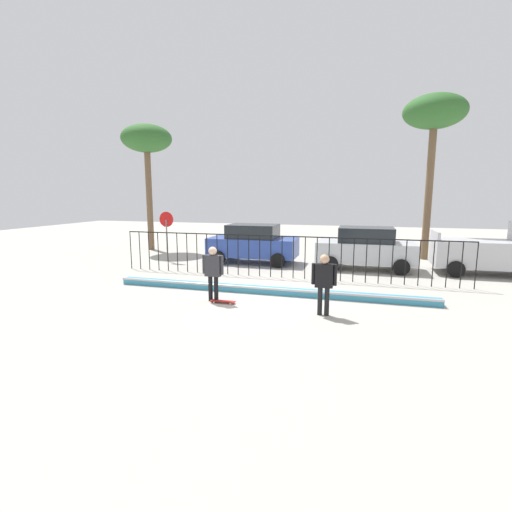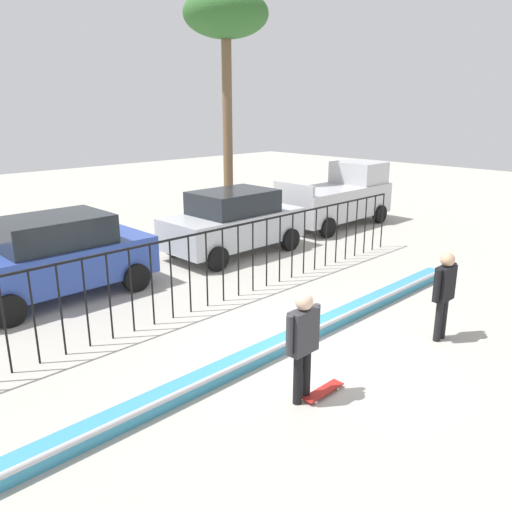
{
  "view_description": "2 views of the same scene",
  "coord_description": "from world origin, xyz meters",
  "px_view_note": "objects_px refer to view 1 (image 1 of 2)",
  "views": [
    {
      "loc": [
        3.01,
        -11.53,
        3.32
      ],
      "look_at": [
        -0.44,
        0.67,
        1.23
      ],
      "focal_mm": 26.09,
      "sensor_mm": 36.0,
      "label": 1
    },
    {
      "loc": [
        -6.57,
        -5.25,
        4.27
      ],
      "look_at": [
        0.03,
        1.48,
        1.47
      ],
      "focal_mm": 35.53,
      "sensor_mm": 36.0,
      "label": 2
    }
  ],
  "objects_px": {
    "skateboarder": "(213,269)",
    "pickup_truck": "(501,251)",
    "palm_tree_short": "(147,142)",
    "skateboard": "(223,301)",
    "parked_car_blue": "(253,243)",
    "camera_operator": "(324,279)",
    "palm_tree_tall": "(434,116)",
    "stop_sign": "(167,229)",
    "parked_car_silver": "(365,248)"
  },
  "relations": [
    {
      "from": "palm_tree_short",
      "to": "parked_car_silver",
      "type": "bearing_deg",
      "value": -12.73
    },
    {
      "from": "parked_car_silver",
      "to": "pickup_truck",
      "type": "relative_size",
      "value": 0.91
    },
    {
      "from": "skateboard",
      "to": "stop_sign",
      "type": "relative_size",
      "value": 0.32
    },
    {
      "from": "pickup_truck",
      "to": "palm_tree_tall",
      "type": "distance_m",
      "value": 7.43
    },
    {
      "from": "skateboard",
      "to": "stop_sign",
      "type": "xyz_separation_m",
      "value": [
        -5.34,
        6.19,
        1.56
      ]
    },
    {
      "from": "parked_car_blue",
      "to": "palm_tree_tall",
      "type": "distance_m",
      "value": 10.95
    },
    {
      "from": "stop_sign",
      "to": "palm_tree_short",
      "type": "xyz_separation_m",
      "value": [
        -3.02,
        3.45,
        4.81
      ]
    },
    {
      "from": "skateboarder",
      "to": "skateboard",
      "type": "xyz_separation_m",
      "value": [
        0.37,
        -0.13,
        -0.98
      ]
    },
    {
      "from": "palm_tree_tall",
      "to": "pickup_truck",
      "type": "bearing_deg",
      "value": -55.73
    },
    {
      "from": "skateboarder",
      "to": "palm_tree_tall",
      "type": "bearing_deg",
      "value": 54.33
    },
    {
      "from": "camera_operator",
      "to": "stop_sign",
      "type": "bearing_deg",
      "value": -27.72
    },
    {
      "from": "skateboarder",
      "to": "camera_operator",
      "type": "bearing_deg",
      "value": -6.64
    },
    {
      "from": "camera_operator",
      "to": "parked_car_silver",
      "type": "relative_size",
      "value": 0.4
    },
    {
      "from": "parked_car_silver",
      "to": "parked_car_blue",
      "type": "bearing_deg",
      "value": 176.11
    },
    {
      "from": "pickup_truck",
      "to": "stop_sign",
      "type": "height_order",
      "value": "stop_sign"
    },
    {
      "from": "palm_tree_tall",
      "to": "palm_tree_short",
      "type": "relative_size",
      "value": 1.11
    },
    {
      "from": "parked_car_blue",
      "to": "palm_tree_tall",
      "type": "height_order",
      "value": "palm_tree_tall"
    },
    {
      "from": "palm_tree_tall",
      "to": "parked_car_blue",
      "type": "bearing_deg",
      "value": -157.38
    },
    {
      "from": "skateboard",
      "to": "parked_car_blue",
      "type": "height_order",
      "value": "parked_car_blue"
    },
    {
      "from": "stop_sign",
      "to": "palm_tree_short",
      "type": "bearing_deg",
      "value": 131.24
    },
    {
      "from": "skateboard",
      "to": "palm_tree_short",
      "type": "bearing_deg",
      "value": 126.35
    },
    {
      "from": "skateboarder",
      "to": "parked_car_blue",
      "type": "height_order",
      "value": "parked_car_blue"
    },
    {
      "from": "skateboarder",
      "to": "pickup_truck",
      "type": "bearing_deg",
      "value": 35.21
    },
    {
      "from": "skateboarder",
      "to": "camera_operator",
      "type": "relative_size",
      "value": 1.01
    },
    {
      "from": "skateboarder",
      "to": "parked_car_blue",
      "type": "xyz_separation_m",
      "value": [
        -0.68,
        6.82,
        -0.07
      ]
    },
    {
      "from": "skateboarder",
      "to": "parked_car_blue",
      "type": "bearing_deg",
      "value": 96.67
    },
    {
      "from": "skateboard",
      "to": "stop_sign",
      "type": "distance_m",
      "value": 8.32
    },
    {
      "from": "parked_car_blue",
      "to": "palm_tree_short",
      "type": "relative_size",
      "value": 0.58
    },
    {
      "from": "skateboard",
      "to": "parked_car_blue",
      "type": "bearing_deg",
      "value": 94.01
    },
    {
      "from": "stop_sign",
      "to": "palm_tree_tall",
      "type": "bearing_deg",
      "value": 18.55
    },
    {
      "from": "stop_sign",
      "to": "parked_car_blue",
      "type": "bearing_deg",
      "value": 10.07
    },
    {
      "from": "camera_operator",
      "to": "palm_tree_tall",
      "type": "bearing_deg",
      "value": -101.23
    },
    {
      "from": "pickup_truck",
      "to": "skateboarder",
      "type": "bearing_deg",
      "value": -141.42
    },
    {
      "from": "skateboard",
      "to": "pickup_truck",
      "type": "bearing_deg",
      "value": 31.19
    },
    {
      "from": "skateboarder",
      "to": "pickup_truck",
      "type": "relative_size",
      "value": 0.37
    },
    {
      "from": "skateboard",
      "to": "camera_operator",
      "type": "xyz_separation_m",
      "value": [
        3.11,
        -0.34,
        0.97
      ]
    },
    {
      "from": "parked_car_silver",
      "to": "pickup_truck",
      "type": "height_order",
      "value": "pickup_truck"
    },
    {
      "from": "parked_car_blue",
      "to": "parked_car_silver",
      "type": "xyz_separation_m",
      "value": [
        5.32,
        -0.16,
        0.0
      ]
    },
    {
      "from": "parked_car_silver",
      "to": "stop_sign",
      "type": "xyz_separation_m",
      "value": [
        -9.6,
        -0.6,
        0.64
      ]
    },
    {
      "from": "camera_operator",
      "to": "palm_tree_short",
      "type": "distance_m",
      "value": 16.13
    },
    {
      "from": "skateboarder",
      "to": "camera_operator",
      "type": "distance_m",
      "value": 3.51
    },
    {
      "from": "parked_car_blue",
      "to": "camera_operator",
      "type": "bearing_deg",
      "value": -56.12
    },
    {
      "from": "skateboarder",
      "to": "pickup_truck",
      "type": "height_order",
      "value": "pickup_truck"
    },
    {
      "from": "camera_operator",
      "to": "palm_tree_tall",
      "type": "height_order",
      "value": "palm_tree_tall"
    },
    {
      "from": "pickup_truck",
      "to": "palm_tree_short",
      "type": "xyz_separation_m",
      "value": [
        -18.01,
        2.69,
        5.39
      ]
    },
    {
      "from": "parked_car_silver",
      "to": "stop_sign",
      "type": "distance_m",
      "value": 9.64
    },
    {
      "from": "parked_car_silver",
      "to": "pickup_truck",
      "type": "distance_m",
      "value": 5.38
    },
    {
      "from": "pickup_truck",
      "to": "palm_tree_short",
      "type": "distance_m",
      "value": 18.99
    },
    {
      "from": "skateboarder",
      "to": "palm_tree_short",
      "type": "relative_size",
      "value": 0.23
    },
    {
      "from": "pickup_truck",
      "to": "palm_tree_short",
      "type": "bearing_deg",
      "value": 175.82
    }
  ]
}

